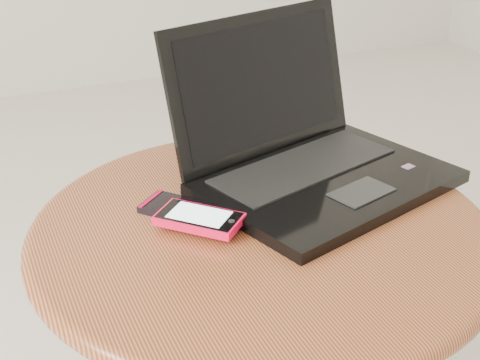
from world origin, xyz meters
name	(u,v)px	position (x,y,z in m)	size (l,w,h in m)	color
table	(260,287)	(0.04, -0.04, 0.38)	(0.60, 0.60, 0.48)	brown
laptop	(307,153)	(0.15, 0.05, 0.52)	(0.41, 0.38, 0.22)	black
phone_black	(182,209)	(-0.05, 0.02, 0.48)	(0.11, 0.11, 0.01)	black
phone_pink	(199,219)	(-0.04, -0.03, 0.49)	(0.11, 0.12, 0.01)	#FE0D3E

